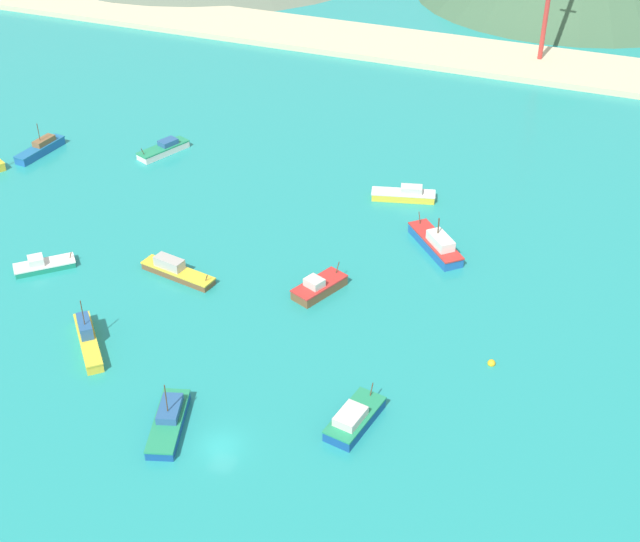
{
  "coord_description": "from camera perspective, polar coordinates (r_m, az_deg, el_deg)",
  "views": [
    {
      "loc": [
        31.67,
        -53.82,
        63.38
      ],
      "look_at": [
        -1.34,
        30.48,
        1.37
      ],
      "focal_mm": 48.92,
      "sensor_mm": 36.0,
      "label": 1
    }
  ],
  "objects": [
    {
      "name": "buoy_0",
      "position": [
        99.28,
        11.15,
        -5.94
      ],
      "size": [
        0.9,
        0.9,
        0.9
      ],
      "color": "gold",
      "rests_on": "ground"
    },
    {
      "name": "fishing_boat_11",
      "position": [
        102.9,
        -14.96,
        -4.28
      ],
      "size": [
        8.29,
        8.85,
        6.19
      ],
      "color": "gold",
      "rests_on": "ground"
    },
    {
      "name": "fishing_boat_9",
      "position": [
        107.84,
        -0.08,
        -1.04
      ],
      "size": [
        5.57,
        7.93,
        2.81
      ],
      "color": "brown",
      "rests_on": "ground"
    },
    {
      "name": "fishing_boat_7",
      "position": [
        147.61,
        -17.8,
        7.64
      ],
      "size": [
        3.14,
        9.71,
        5.12
      ],
      "color": "#1E5BA8",
      "rests_on": "ground"
    },
    {
      "name": "beach_strip",
      "position": [
        181.64,
        10.31,
        13.64
      ],
      "size": [
        247.0,
        18.36,
        1.2
      ],
      "primitive_type": "cube",
      "color": "beige",
      "rests_on": "ground"
    },
    {
      "name": "fishing_boat_5",
      "position": [
        91.09,
        -9.87,
        -9.64
      ],
      "size": [
        5.55,
        9.7,
        5.51
      ],
      "color": "#14478C",
      "rests_on": "ground"
    },
    {
      "name": "fishing_boat_3",
      "position": [
        117.76,
        -17.66,
        0.39
      ],
      "size": [
        7.34,
        7.03,
        1.99
      ],
      "color": "#198466",
      "rests_on": "ground"
    },
    {
      "name": "fishing_boat_10",
      "position": [
        112.33,
        -9.42,
        0.04
      ],
      "size": [
        10.69,
        4.09,
        2.32
      ],
      "color": "brown",
      "rests_on": "ground"
    },
    {
      "name": "fishing_boat_4",
      "position": [
        116.71,
        7.61,
        1.79
      ],
      "size": [
        9.4,
        9.81,
        5.05
      ],
      "color": "#1E5BA8",
      "rests_on": "ground"
    },
    {
      "name": "fishing_boat_12",
      "position": [
        89.96,
        2.24,
        -9.61
      ],
      "size": [
        4.48,
        8.23,
        2.77
      ],
      "color": "#14478C",
      "rests_on": "ground"
    },
    {
      "name": "fishing_boat_1",
      "position": [
        143.0,
        -10.17,
        7.87
      ],
      "size": [
        5.75,
        9.18,
        2.38
      ],
      "color": "silver",
      "rests_on": "ground"
    },
    {
      "name": "fishing_boat_2",
      "position": [
        128.15,
        5.56,
        5.0
      ],
      "size": [
        9.59,
        4.71,
        2.2
      ],
      "color": "gold",
      "rests_on": "ground"
    },
    {
      "name": "ground",
      "position": [
        109.89,
        0.56,
        -0.98
      ],
      "size": [
        260.0,
        280.0,
        0.5
      ],
      "color": "teal"
    }
  ]
}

